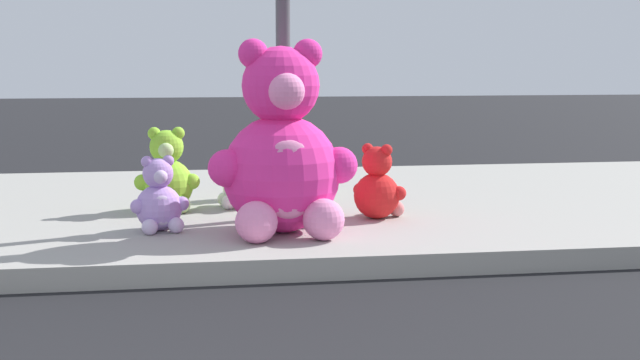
{
  "coord_description": "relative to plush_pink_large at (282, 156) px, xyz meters",
  "views": [
    {
      "loc": [
        0.29,
        -2.02,
        1.35
      ],
      "look_at": [
        1.16,
        3.6,
        0.55
      ],
      "focal_mm": 47.41,
      "sensor_mm": 36.0,
      "label": 1
    }
  ],
  "objects": [
    {
      "name": "sidewalk",
      "position": [
        -0.92,
        1.39,
        -0.62
      ],
      "size": [
        28.0,
        4.4,
        0.15
      ],
      "primitive_type": "cube",
      "color": "#9E9B93",
      "rests_on": "ground_plane"
    },
    {
      "name": "plush_pink_large",
      "position": [
        0.0,
        0.0,
        0.0
      ],
      "size": [
        1.05,
        0.92,
        1.36
      ],
      "color": "#F22D93",
      "rests_on": "sidewalk"
    },
    {
      "name": "plush_white",
      "position": [
        -0.22,
        1.1,
        -0.32
      ],
      "size": [
        0.38,
        0.43,
        0.55
      ],
      "color": "white",
      "rests_on": "sidewalk"
    },
    {
      "name": "plush_yellow",
      "position": [
        0.04,
        1.61,
        -0.32
      ],
      "size": [
        0.39,
        0.44,
        0.56
      ],
      "color": "yellow",
      "rests_on": "sidewalk"
    },
    {
      "name": "plush_lavender",
      "position": [
        -0.86,
        0.2,
        -0.33
      ],
      "size": [
        0.41,
        0.38,
        0.54
      ],
      "color": "#B28CD8",
      "rests_on": "sidewalk"
    },
    {
      "name": "plush_red",
      "position": [
        0.79,
        0.44,
        -0.31
      ],
      "size": [
        0.41,
        0.42,
        0.58
      ],
      "color": "red",
      "rests_on": "sidewalk"
    },
    {
      "name": "plush_lime",
      "position": [
        -0.82,
        1.03,
        -0.27
      ],
      "size": [
        0.52,
        0.46,
        0.68
      ],
      "color": "#8CD133",
      "rests_on": "sidewalk"
    }
  ]
}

